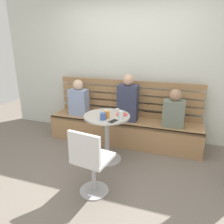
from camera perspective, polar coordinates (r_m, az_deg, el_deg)
name	(u,v)px	position (r m, az deg, el deg)	size (l,w,h in m)	color
ground	(99,180)	(3.01, -3.55, -17.68)	(8.00, 8.00, 0.00)	#70665B
back_wall	(131,60)	(4.00, 5.09, 13.82)	(5.20, 0.10, 2.90)	silver
booth_bench	(123,131)	(3.89, 3.02, -5.04)	(2.70, 0.52, 0.44)	#A87C51
booth_backrest	(127,98)	(3.93, 4.11, 3.76)	(2.65, 0.04, 0.66)	#9A7249
cafe_table	(107,129)	(3.20, -1.35, -4.60)	(0.68, 0.68, 0.74)	#ADADB2
white_chair	(90,161)	(2.53, -5.84, -12.87)	(0.45, 0.45, 0.85)	#ADADB2
person_adult	(128,100)	(3.68, 4.27, 3.18)	(0.34, 0.22, 0.81)	#333851
person_child_left	(79,100)	(4.02, -8.90, 3.32)	(0.34, 0.22, 0.67)	#8C9EC6
person_child_middle	(174,110)	(3.57, 16.25, 0.43)	(0.34, 0.22, 0.62)	slate
cup_glass_tall	(121,115)	(2.95, 2.40, -0.79)	(0.07, 0.07, 0.12)	silver
cup_tumbler_orange	(107,115)	(3.00, -1.33, -0.68)	(0.07, 0.07, 0.10)	orange
cup_glass_short	(107,113)	(3.10, -1.40, -0.19)	(0.08, 0.08, 0.08)	silver
cup_espresso_small	(117,110)	(3.25, 1.45, 0.43)	(0.06, 0.06, 0.06)	silver
cup_mug_blue	(103,116)	(2.93, -2.45, -1.18)	(0.08, 0.08, 0.10)	#3D5B9E
plate_small	(122,114)	(3.13, 2.63, -0.67)	(0.17, 0.17, 0.01)	#DB4C42
phone_on_table	(113,121)	(2.88, 0.31, -2.44)	(0.07, 0.14, 0.01)	black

